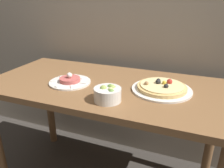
% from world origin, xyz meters
% --- Properties ---
extents(dining_table, '(1.42, 0.68, 0.77)m').
position_xyz_m(dining_table, '(0.00, 0.34, 0.66)').
color(dining_table, brown).
rests_on(dining_table, ground_plane).
extents(pizza_plate, '(0.33, 0.33, 0.06)m').
position_xyz_m(pizza_plate, '(0.33, 0.36, 0.78)').
color(pizza_plate, silver).
rests_on(pizza_plate, dining_table).
extents(tartare_plate, '(0.25, 0.25, 0.06)m').
position_xyz_m(tartare_plate, '(-0.20, 0.28, 0.78)').
color(tartare_plate, silver).
rests_on(tartare_plate, dining_table).
extents(small_bowl, '(0.14, 0.14, 0.08)m').
position_xyz_m(small_bowl, '(0.10, 0.14, 0.81)').
color(small_bowl, silver).
rests_on(small_bowl, dining_table).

